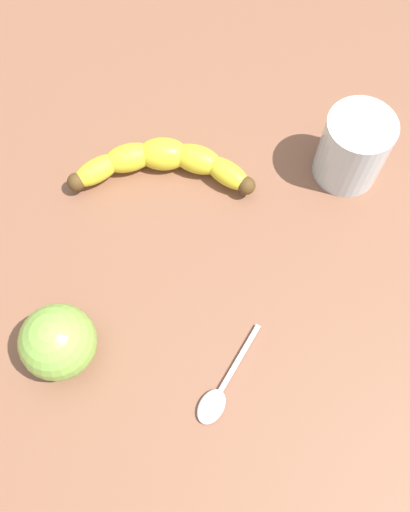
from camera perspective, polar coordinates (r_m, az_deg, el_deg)
The scene contains 5 objects.
wooden_tabletop at distance 62.11cm, azimuth 0.36°, elevation 2.03°, with size 120.00×120.00×3.00cm, color brown.
banana at distance 63.15cm, azimuth -4.42°, elevation 9.67°, with size 19.31×11.95×3.74cm.
smoothie_glass at distance 63.22cm, azimuth 15.12°, elevation 10.71°, with size 7.45×7.45×8.57cm.
green_apple_fruit at distance 54.33cm, azimuth -15.02°, elevation -8.61°, with size 7.37×7.37×7.37cm, color #84B747.
teaspoon at distance 54.74cm, azimuth 1.05°, elevation -14.76°, with size 2.59×11.26×0.80cm.
Camera 1 is at (12.25, -23.97, 57.47)cm, focal length 38.52 mm.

